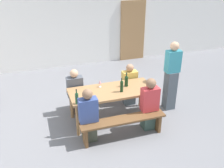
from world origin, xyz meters
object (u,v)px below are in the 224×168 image
bench_far (103,92)px  seated_guest_near_0 (89,117)px  wine_glass_0 (85,95)px  wooden_door (133,31)px  wine_bottle_0 (126,81)px  bench_near (123,123)px  seated_guest_far_0 (75,93)px  wine_bottle_2 (122,86)px  seated_guest_near_1 (149,105)px  standing_host (171,77)px  tasting_table (112,93)px  wine_bottle_1 (77,98)px  wine_glass_1 (100,82)px  seated_guest_far_1 (129,85)px

bench_far → seated_guest_near_0: (-0.67, -1.27, 0.20)m
wine_glass_0 → wooden_door: bearing=55.6°
wine_bottle_0 → seated_guest_near_0: 1.27m
bench_near → seated_guest_far_0: 1.47m
wine_bottle_2 → seated_guest_far_0: bearing=142.3°
bench_far → seated_guest_near_1: seated_guest_near_1 is taller
wooden_door → seated_guest_near_0: bearing=-122.4°
standing_host → bench_far: bearing=-24.4°
tasting_table → seated_guest_near_1: bearing=-40.9°
wooden_door → tasting_table: 4.10m
wine_bottle_0 → seated_guest_near_1: seated_guest_near_1 is taller
standing_host → wine_bottle_0: bearing=-2.6°
wine_bottle_2 → standing_host: (1.31, 0.17, -0.04)m
wooden_door → wine_glass_0: 4.62m
bench_far → wine_bottle_1: wine_bottle_1 is taller
wooden_door → bench_near: bearing=-114.5°
tasting_table → wine_glass_1: bearing=131.1°
wine_bottle_0 → standing_host: standing_host is taller
wine_bottle_2 → bench_near: bearing=-106.8°
tasting_table → wine_glass_1: (-0.21, 0.24, 0.20)m
tasting_table → wine_glass_1: 0.37m
tasting_table → wine_bottle_2: 0.30m
seated_guest_far_0 → seated_guest_near_0: bearing=2.3°
wine_glass_0 → standing_host: 2.16m
tasting_table → seated_guest_far_0: bearing=142.0°
bench_near → wine_bottle_0: bearing=65.2°
wine_bottle_1 → seated_guest_far_0: 0.98m
tasting_table → wine_glass_1: size_ratio=11.03×
bench_near → wine_bottle_1: 1.06m
seated_guest_near_1 → seated_guest_far_1: size_ratio=1.10×
seated_guest_near_0 → seated_guest_far_1: 1.73m
seated_guest_near_0 → seated_guest_near_1: bearing=-90.0°
bench_near → bench_far: size_ratio=1.00×
bench_far → seated_guest_near_0: seated_guest_near_0 is taller
wine_bottle_2 → seated_guest_near_1: (0.47, -0.43, -0.31)m
bench_far → wine_glass_1: bearing=-113.3°
wine_bottle_0 → wine_glass_1: 0.59m
wine_glass_1 → bench_near: bearing=-77.8°
wine_bottle_0 → wine_glass_1: wine_bottle_0 is taller
wine_bottle_1 → seated_guest_near_0: (0.17, -0.22, -0.32)m
seated_guest_far_0 → wine_glass_0: bearing=4.9°
wooden_door → wine_glass_1: wooden_door is taller
bench_far → standing_host: size_ratio=1.05×
tasting_table → wine_bottle_2: wine_bottle_2 is taller
seated_guest_near_1 → wine_bottle_2: bearing=47.6°
wine_bottle_0 → seated_guest_far_1: 0.66m
wooden_door → seated_guest_near_1: bearing=-107.5°
seated_guest_far_1 → tasting_table: bearing=-48.8°
wine_glass_1 → wine_bottle_0: bearing=-14.3°
tasting_table → wine_bottle_1: bearing=-158.0°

